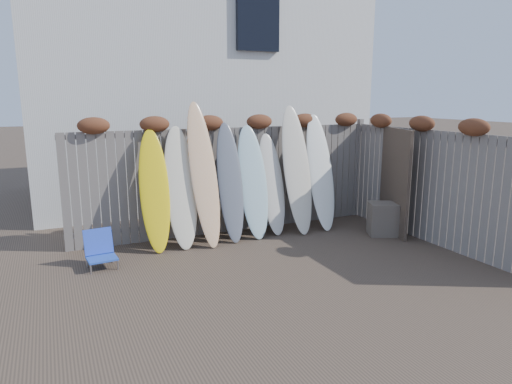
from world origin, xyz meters
name	(u,v)px	position (x,y,z in m)	size (l,w,h in m)	color
ground	(289,273)	(0.00, 0.00, 0.00)	(80.00, 80.00, 0.00)	#493A2D
back_fence	(233,171)	(0.06, 2.39, 1.18)	(6.05, 0.28, 2.24)	slate
right_fence	(434,180)	(2.99, 0.25, 1.14)	(0.28, 4.40, 2.24)	slate
house	(190,72)	(0.50, 6.50, 3.20)	(8.50, 5.50, 6.33)	silver
beach_chair	(100,250)	(-2.52, 1.45, 0.26)	(0.47, 0.49, 0.57)	blue
wooden_crate	(383,219)	(2.53, 0.96, 0.31)	(0.53, 0.44, 0.61)	#64584B
lattice_panel	(394,181)	(2.82, 1.07, 1.00)	(0.06, 1.33, 1.99)	brown
surfboard_0	(155,190)	(-1.54, 1.95, 1.02)	(0.49, 0.07, 2.12)	yellow
surfboard_1	(181,187)	(-1.09, 1.94, 1.04)	(0.54, 0.07, 2.16)	#EDE2C3
surfboard_2	(204,174)	(-0.68, 1.91, 1.25)	(0.48, 0.07, 2.60)	#FFCB74
surfboard_3	(230,182)	(-0.17, 1.94, 1.06)	(0.46, 0.07, 2.20)	slate
surfboard_4	(253,182)	(0.28, 1.95, 1.03)	(0.54, 0.07, 2.14)	#A8CDD6
surfboard_5	(272,184)	(0.70, 2.00, 0.94)	(0.48, 0.07, 1.96)	beige
surfboard_6	(297,169)	(1.19, 1.92, 1.20)	(0.54, 0.07, 2.51)	beige
surfboard_7	(320,172)	(1.72, 1.92, 1.12)	(0.52, 0.07, 2.33)	white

